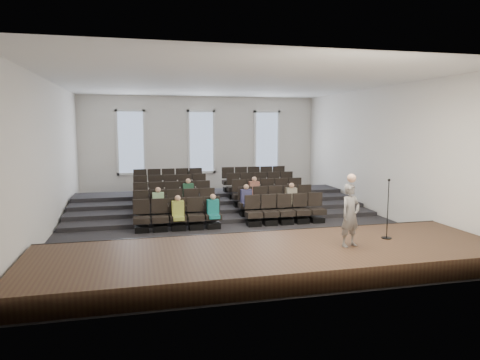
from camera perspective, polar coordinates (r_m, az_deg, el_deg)
The scene contains 14 objects.
ground at distance 15.59m, azimuth -1.33°, elevation -5.77°, with size 14.00×14.00×0.00m, color black.
ceiling at distance 15.27m, azimuth -1.39°, elevation 12.88°, with size 12.00×14.00×0.02m, color white.
wall_back at distance 22.13m, azimuth -5.19°, elevation 4.58°, with size 12.00×0.04×5.00m, color silver.
wall_front at distance 8.52m, azimuth 8.61°, elevation 0.38°, with size 12.00×0.04×5.00m, color silver.
wall_left at distance 15.16m, azimuth -24.24°, elevation 2.79°, with size 0.04×14.00×5.00m, color silver.
wall_right at distance 17.51m, azimuth 18.32°, elevation 3.56°, with size 0.04×14.00×5.00m, color silver.
stage at distance 10.77m, azimuth 4.49°, elevation -10.39°, with size 11.80×3.60×0.50m, color #3F2C1B.
stage_lip at distance 12.39m, azimuth 1.94°, elevation -8.00°, with size 11.80×0.06×0.52m, color black.
risers at distance 18.60m, azimuth -3.39°, elevation -3.04°, with size 11.80×4.80×0.60m.
seating_rows at distance 16.94m, azimuth -2.44°, elevation -2.38°, with size 6.80×4.70×1.67m.
windows at distance 22.05m, azimuth -5.18°, elevation 5.10°, with size 8.44×0.10×3.24m.
audience at distance 15.81m, azimuth -2.66°, elevation -2.53°, with size 5.45×2.64×1.10m.
speaker at distance 11.05m, azimuth 14.50°, elevation -4.56°, with size 0.58×0.38×1.58m, color slate.
mic_stand at distance 12.15m, azimuth 19.04°, elevation -5.16°, with size 0.27×0.27×1.62m.
Camera 1 is at (-3.19, -14.86, 3.50)m, focal length 32.00 mm.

